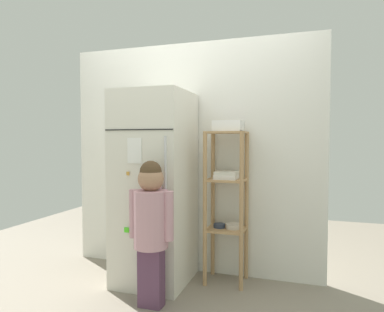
# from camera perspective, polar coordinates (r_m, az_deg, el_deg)

# --- Properties ---
(ground_plane) EXTENTS (6.00, 6.00, 0.00)m
(ground_plane) POSITION_cam_1_polar(r_m,az_deg,el_deg) (3.22, -2.30, -20.46)
(ground_plane) COLOR gray
(kitchen_wall_back) EXTENTS (2.47, 0.03, 2.19)m
(kitchen_wall_back) POSITION_cam_1_polar(r_m,az_deg,el_deg) (3.31, -0.11, -0.29)
(kitchen_wall_back) COLOR silver
(kitchen_wall_back) RESTS_ON ground
(refrigerator) EXTENTS (0.61, 0.67, 1.69)m
(refrigerator) POSITION_cam_1_polar(r_m,az_deg,el_deg) (3.10, -6.16, -5.16)
(refrigerator) COLOR silver
(refrigerator) RESTS_ON ground
(child_standing) EXTENTS (0.36, 0.26, 1.11)m
(child_standing) POSITION_cam_1_polar(r_m,az_deg,el_deg) (2.65, -6.79, -10.26)
(child_standing) COLOR #573751
(child_standing) RESTS_ON ground
(pantry_shelf_unit) EXTENTS (0.35, 0.30, 1.34)m
(pantry_shelf_unit) POSITION_cam_1_polar(r_m,az_deg,el_deg) (3.07, 5.73, -6.48)
(pantry_shelf_unit) COLOR tan
(pantry_shelf_unit) RESTS_ON ground
(fruit_bin) EXTENTS (0.25, 0.20, 0.09)m
(fruit_bin) POSITION_cam_1_polar(r_m,az_deg,el_deg) (3.05, 6.20, 4.68)
(fruit_bin) COLOR white
(fruit_bin) RESTS_ON pantry_shelf_unit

